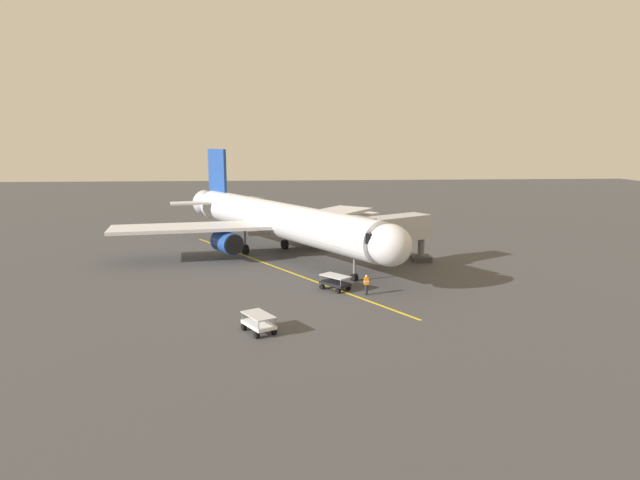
# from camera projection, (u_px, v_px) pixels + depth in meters

# --- Properties ---
(ground_plane) EXTENTS (220.00, 220.00, 0.00)m
(ground_plane) POSITION_uv_depth(u_px,v_px,m) (268.00, 255.00, 62.93)
(ground_plane) COLOR #424244
(apron_lead_in_line) EXTENTS (20.68, 34.49, 0.01)m
(apron_lead_in_line) POSITION_uv_depth(u_px,v_px,m) (279.00, 268.00, 56.60)
(apron_lead_in_line) COLOR yellow
(apron_lead_in_line) RESTS_ON ground
(airplane) EXTENTS (30.70, 36.33, 11.50)m
(airplane) POSITION_uv_depth(u_px,v_px,m) (277.00, 220.00, 61.99)
(airplane) COLOR silver
(airplane) RESTS_ON ground
(jet_bridge) EXTENTS (10.75, 7.81, 5.40)m
(jet_bridge) POSITION_uv_depth(u_px,v_px,m) (381.00, 231.00, 55.97)
(jet_bridge) COLOR #B7B7BC
(jet_bridge) RESTS_ON ground
(ground_crew_marshaller) EXTENTS (0.41, 0.27, 1.71)m
(ground_crew_marshaller) POSITION_uv_depth(u_px,v_px,m) (366.00, 285.00, 46.89)
(ground_crew_marshaller) COLOR #23232D
(ground_crew_marshaller) RESTS_ON ground
(baggage_cart_near_nose) EXTENTS (2.76, 2.88, 1.27)m
(baggage_cart_near_nose) POSITION_uv_depth(u_px,v_px,m) (335.00, 282.00, 48.53)
(baggage_cart_near_nose) COLOR black
(baggage_cart_near_nose) RESTS_ON ground
(box_truck_portside) EXTENTS (4.51, 4.73, 2.62)m
(box_truck_portside) POSITION_uv_depth(u_px,v_px,m) (367.00, 221.00, 78.96)
(box_truck_portside) COLOR #2D3899
(box_truck_portside) RESTS_ON ground
(baggage_cart_starboard_side) EXTENTS (2.51, 2.95, 1.27)m
(baggage_cart_starboard_side) POSITION_uv_depth(u_px,v_px,m) (259.00, 323.00, 37.92)
(baggage_cart_starboard_side) COLOR white
(baggage_cart_starboard_side) RESTS_ON ground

